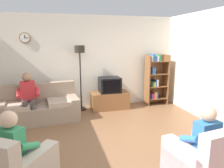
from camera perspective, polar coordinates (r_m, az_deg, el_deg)
ground_plane at (r=4.04m, az=-2.78°, el=-17.38°), size 12.00×12.00×0.00m
back_wall_assembly at (r=6.19m, az=-8.22°, el=5.94°), size 6.20×0.17×2.70m
couch at (r=5.51m, az=-19.41°, el=-6.38°), size 1.99×1.09×0.90m
tv_stand at (r=6.13m, az=-0.68°, el=-4.48°), size 1.10×0.56×0.50m
tv at (r=5.99m, az=-0.63°, el=-0.23°), size 0.60×0.49×0.44m
bookshelf at (r=6.58m, az=11.75°, el=1.42°), size 0.68×0.36×1.59m
floor_lamp at (r=5.86m, az=-8.83°, el=6.58°), size 0.28×0.28×1.85m
armchair_near_bookshelf at (r=3.39m, az=23.97°, el=-19.04°), size 0.91×0.98×0.90m
person_on_couch at (r=5.33m, az=-22.09°, el=-2.88°), size 0.54×0.57×1.24m
person_in_left_armchair at (r=3.13m, az=-24.83°, el=-15.25°), size 0.61×0.64×1.12m
person_in_right_armchair at (r=3.30m, az=23.28°, el=-13.69°), size 0.55×0.57×1.12m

